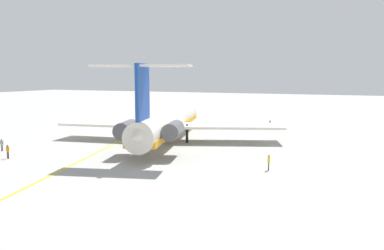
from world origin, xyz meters
name	(u,v)px	position (x,y,z in m)	size (l,w,h in m)	color
ground	(127,136)	(0.00, 0.00, 0.00)	(328.30, 328.30, 0.00)	#9E9E99
main_jetliner	(168,122)	(3.19, 9.55, 3.28)	(40.69, 36.40, 12.02)	silver
ground_crew_near_nose	(2,143)	(19.07, -8.54, 1.11)	(0.32, 0.35, 1.75)	black
ground_crew_near_tail	(269,160)	(15.72, 28.52, 1.16)	(0.46, 0.29, 1.83)	black
ground_crew_portside	(270,123)	(-20.64, 20.56, 1.09)	(0.27, 0.40, 1.71)	black
ground_crew_starboard	(8,150)	(22.57, -3.60, 1.15)	(0.29, 0.45, 1.81)	black
safety_cone_nose	(95,123)	(-11.95, -15.62, 0.28)	(0.40, 0.40, 0.55)	#EA590F
taxiway_centreline	(127,138)	(2.07, 1.18, 0.00)	(103.52, 0.36, 0.01)	gold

